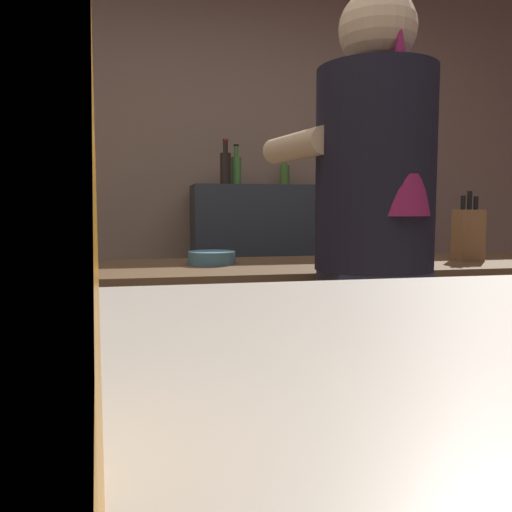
{
  "coord_description": "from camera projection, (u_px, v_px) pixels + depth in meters",
  "views": [
    {
      "loc": [
        -0.42,
        -1.22,
        1.1
      ],
      "look_at": [
        -0.32,
        -0.75,
        1.06
      ],
      "focal_mm": 36.91,
      "sensor_mm": 36.0,
      "label": 1
    }
  ],
  "objects": [
    {
      "name": "bottle_soy",
      "position": [
        285.0,
        174.0,
        3.3
      ],
      "size": [
        0.06,
        0.06,
        0.19
      ],
      "color": "#4A7B2E",
      "rests_on": "back_shelf"
    },
    {
      "name": "bottle_vinegar",
      "position": [
        236.0,
        169.0,
        3.13
      ],
      "size": [
        0.06,
        0.06,
        0.24
      ],
      "color": "#498C39",
      "rests_on": "back_shelf"
    },
    {
      "name": "wall_back",
      "position": [
        210.0,
        169.0,
        3.39
      ],
      "size": [
        5.2,
        0.1,
        2.7
      ],
      "primitive_type": "cube",
      "color": "gray",
      "rests_on": "ground"
    },
    {
      "name": "prep_counter",
      "position": [
        350.0,
        377.0,
        2.04
      ],
      "size": [
        2.1,
        0.6,
        0.89
      ],
      "primitive_type": "cube",
      "color": "brown",
      "rests_on": "ground"
    },
    {
      "name": "back_shelf",
      "position": [
        265.0,
        286.0,
        3.25
      ],
      "size": [
        0.88,
        0.36,
        1.24
      ],
      "primitive_type": "cube",
      "color": "#30373F",
      "rests_on": "ground"
    },
    {
      "name": "knife_block",
      "position": [
        468.0,
        234.0,
        2.06
      ],
      "size": [
        0.1,
        0.08,
        0.27
      ],
      "color": "brown",
      "rests_on": "prep_counter"
    },
    {
      "name": "chefs_knife",
      "position": [
        397.0,
        262.0,
        1.99
      ],
      "size": [
        0.24,
        0.09,
        0.01
      ],
      "primitive_type": "cube",
      "rotation": [
        0.0,
        0.0,
        0.25
      ],
      "color": "silver",
      "rests_on": "prep_counter"
    },
    {
      "name": "bottle_hot_sauce",
      "position": [
        226.0,
        167.0,
        3.06
      ],
      "size": [
        0.06,
        0.06,
        0.26
      ],
      "color": "black",
      "rests_on": "back_shelf"
    },
    {
      "name": "mixing_bowl",
      "position": [
        212.0,
        258.0,
        1.93
      ],
      "size": [
        0.17,
        0.17,
        0.05
      ],
      "primitive_type": "cylinder",
      "color": "teal",
      "rests_on": "prep_counter"
    },
    {
      "name": "bartender",
      "position": [
        375.0,
        245.0,
        1.52
      ],
      "size": [
        0.48,
        0.54,
        1.71
      ],
      "rotation": [
        0.0,
        0.0,
        1.77
      ],
      "color": "#2C2C3E",
      "rests_on": "ground"
    }
  ]
}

